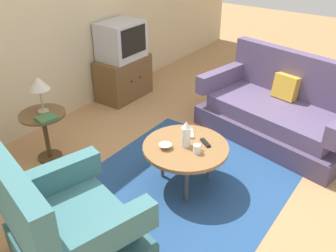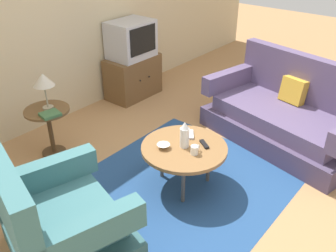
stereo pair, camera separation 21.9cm
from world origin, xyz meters
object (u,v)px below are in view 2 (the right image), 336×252
(armchair, at_px, (60,225))
(mug, at_px, (195,150))
(side_table, at_px, (49,122))
(television, at_px, (131,39))
(coffee_table, at_px, (184,149))
(book, at_px, (50,114))
(tv_stand, at_px, (133,77))
(table_lamp, at_px, (43,81))
(tv_remote_dark, at_px, (204,144))
(tv_remote_silver, at_px, (191,134))
(vase, at_px, (185,135))
(bowl, at_px, (163,146))
(couch, at_px, (286,117))

(armchair, distance_m, mug, 1.31)
(side_table, distance_m, television, 1.79)
(coffee_table, height_order, book, book)
(tv_stand, bearing_deg, side_table, -167.25)
(table_lamp, distance_m, book, 0.35)
(table_lamp, height_order, tv_remote_dark, table_lamp)
(armchair, distance_m, television, 3.05)
(mug, bearing_deg, tv_remote_silver, 41.73)
(armchair, bearing_deg, coffee_table, 97.74)
(television, bearing_deg, armchair, -146.19)
(vase, bearing_deg, mug, -104.12)
(tv_stand, xyz_separation_m, tv_remote_silver, (-1.00, -1.78, 0.16))
(television, relative_size, vase, 2.32)
(table_lamp, bearing_deg, television, 12.90)
(tv_stand, height_order, vase, vase)
(book, bearing_deg, tv_remote_silver, -49.36)
(table_lamp, relative_size, tv_remote_silver, 2.47)
(mug, height_order, tv_remote_dark, mug)
(vase, relative_size, book, 1.24)
(coffee_table, xyz_separation_m, tv_remote_silver, (0.20, 0.07, 0.04))
(television, bearing_deg, mug, -121.82)
(vase, bearing_deg, coffee_table, -115.74)
(book, bearing_deg, bowl, -61.70)
(tv_remote_dark, bearing_deg, table_lamp, 53.23)
(mug, bearing_deg, tv_stand, 58.11)
(couch, relative_size, tv_stand, 2.49)
(couch, relative_size, table_lamp, 4.95)
(armchair, bearing_deg, book, 162.09)
(side_table, xyz_separation_m, tv_stand, (1.69, 0.38, -0.10))
(coffee_table, xyz_separation_m, television, (1.20, 1.85, 0.43))
(bowl, bearing_deg, table_lamp, 103.05)
(side_table, xyz_separation_m, table_lamp, (0.03, 0.01, 0.47))
(side_table, xyz_separation_m, television, (1.69, 0.39, 0.45))
(bowl, distance_m, tv_remote_silver, 0.35)
(armchair, xyz_separation_m, television, (2.50, 1.67, 0.53))
(couch, distance_m, tv_remote_dark, 1.33)
(tv_remote_dark, bearing_deg, television, 4.67)
(bowl, bearing_deg, tv_remote_dark, -42.96)
(tv_stand, xyz_separation_m, bowl, (-1.35, -1.71, 0.17))
(tv_remote_dark, xyz_separation_m, book, (-0.68, 1.45, 0.11))
(coffee_table, distance_m, book, 1.43)
(side_table, height_order, vase, vase)
(couch, bearing_deg, television, 18.14)
(vase, height_order, tv_remote_silver, vase)
(television, distance_m, bowl, 2.22)
(coffee_table, bearing_deg, couch, -15.40)
(tv_stand, relative_size, television, 1.28)
(coffee_table, relative_size, tv_remote_dark, 5.56)
(bowl, distance_m, book, 1.25)
(coffee_table, height_order, mug, mug)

